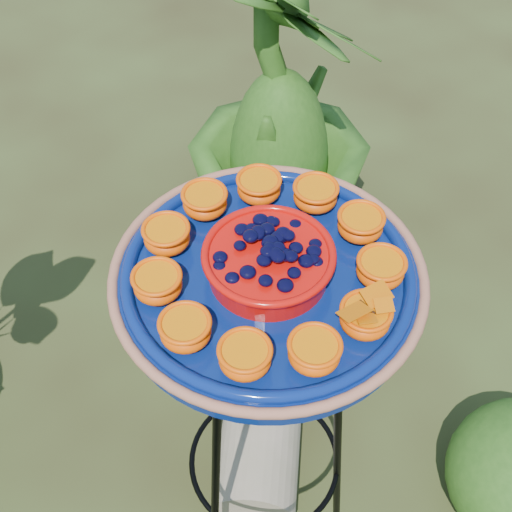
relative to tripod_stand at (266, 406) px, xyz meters
The scene contains 5 objects.
ground_plane 0.54m from the tripod_stand, 126.62° to the left, with size 20.00×20.00×0.00m, color #2D2614.
tripod_stand is the anchor object (origin of this frame).
feeder_dish 0.39m from the tripod_stand, 77.08° to the right, with size 0.58×0.58×0.10m.
driftwood_log 0.50m from the tripod_stand, 48.30° to the left, with size 0.20×0.20×0.59m, color tan.
shrub_back_right 0.93m from the tripod_stand, 45.77° to the left, with size 0.53×0.53×0.94m, color #254F15.
Camera 1 is at (-0.42, -0.52, 1.72)m, focal length 50.00 mm.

